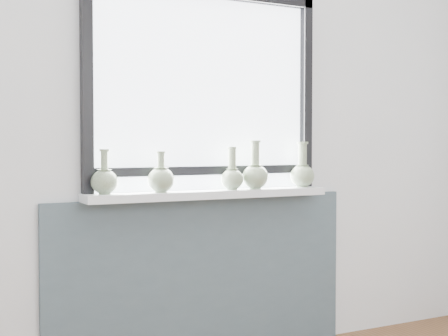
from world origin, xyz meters
name	(u,v)px	position (x,y,z in m)	size (l,w,h in m)	color
back_wall	(202,113)	(0.00, 1.81, 1.30)	(3.60, 0.02, 2.60)	silver
apron_panel	(204,278)	(0.00, 1.78, 0.43)	(1.70, 0.03, 0.86)	#45545F
windowsill	(210,194)	(0.00, 1.71, 0.88)	(1.32, 0.18, 0.04)	silver
window	(205,86)	(0.00, 1.77, 1.44)	(1.30, 0.06, 1.05)	black
vase_a	(105,180)	(-0.56, 1.70, 0.97)	(0.13, 0.13, 0.21)	gray
vase_b	(161,178)	(-0.28, 1.68, 0.97)	(0.13, 0.13, 0.20)	gray
vase_c	(232,176)	(0.12, 1.69, 0.97)	(0.12, 0.12, 0.22)	gray
vase_d	(255,174)	(0.25, 1.68, 0.98)	(0.14, 0.14, 0.26)	gray
vase_e	(302,173)	(0.56, 1.69, 0.98)	(0.13, 0.13, 0.25)	gray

